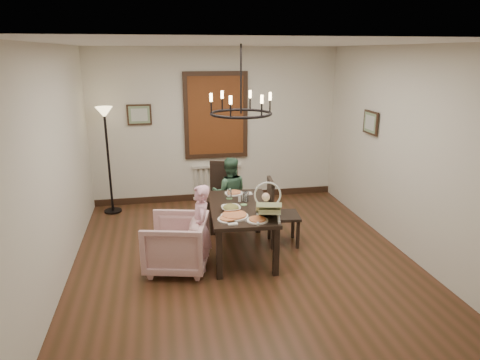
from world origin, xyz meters
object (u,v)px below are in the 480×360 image
object	(u,v)px
drinking_glass	(245,198)
elderly_woman	(201,235)
chair_far	(222,195)
seated_man	(230,199)
armchair	(176,244)
chair_right	(284,212)
baby_bouncer	(268,206)
floor_lamp	(109,162)
dining_table	(241,212)

from	to	relation	value
drinking_glass	elderly_woman	bearing A→B (deg)	-142.68
chair_far	seated_man	size ratio (longest dim) A/B	1.08
chair_far	armchair	distance (m)	1.56
chair_far	chair_right	size ratio (longest dim) A/B	1.04
armchair	drinking_glass	bearing A→B (deg)	128.86
baby_bouncer	drinking_glass	distance (m)	0.68
armchair	drinking_glass	size ratio (longest dim) A/B	6.24
floor_lamp	armchair	bearing A→B (deg)	-66.32
floor_lamp	drinking_glass	bearing A→B (deg)	-42.46
floor_lamp	chair_far	bearing A→B (deg)	-28.13
floor_lamp	chair_right	bearing A→B (deg)	-35.32
chair_right	elderly_woman	size ratio (longest dim) A/B	1.06
chair_far	floor_lamp	xyz separation A→B (m)	(-1.80, 0.96, 0.39)
seated_man	drinking_glass	size ratio (longest dim) A/B	7.63
chair_far	elderly_woman	size ratio (longest dim) A/B	1.10
elderly_woman	dining_table	bearing A→B (deg)	121.34
elderly_woman	drinking_glass	size ratio (longest dim) A/B	7.52
armchair	drinking_glass	world-z (taller)	drinking_glass
baby_bouncer	elderly_woman	bearing A→B (deg)	-176.62
drinking_glass	floor_lamp	bearing A→B (deg)	137.54
floor_lamp	elderly_woman	bearing A→B (deg)	-60.69
elderly_woman	chair_far	bearing A→B (deg)	161.66
chair_far	baby_bouncer	size ratio (longest dim) A/B	2.09
chair_far	armchair	bearing A→B (deg)	-102.02
chair_right	drinking_glass	bearing A→B (deg)	96.93
baby_bouncer	floor_lamp	xyz separation A→B (m)	(-2.16, 2.49, 0.05)
dining_table	armchair	world-z (taller)	armchair
dining_table	chair_right	xyz separation A→B (m)	(0.67, 0.18, -0.11)
seated_man	drinking_glass	xyz separation A→B (m)	(0.09, -0.78, 0.28)
dining_table	armchair	size ratio (longest dim) A/B	1.96
chair_right	baby_bouncer	size ratio (longest dim) A/B	2.02
armchair	floor_lamp	xyz separation A→B (m)	(-1.01, 2.29, 0.55)
dining_table	chair_right	distance (m)	0.70
chair_far	chair_right	xyz separation A→B (m)	(0.77, -0.86, -0.02)
chair_right	elderly_woman	world-z (taller)	chair_right
drinking_glass	floor_lamp	world-z (taller)	floor_lamp
dining_table	baby_bouncer	xyz separation A→B (m)	(0.25, -0.49, 0.24)
chair_far	elderly_woman	xyz separation A→B (m)	(-0.48, -1.39, -0.05)
dining_table	drinking_glass	xyz separation A→B (m)	(0.09, 0.17, 0.15)
dining_table	seated_man	bearing A→B (deg)	93.54
baby_bouncer	chair_far	bearing A→B (deg)	116.05
elderly_woman	seated_man	size ratio (longest dim) A/B	0.99
dining_table	chair_far	xyz separation A→B (m)	(-0.11, 1.04, -0.09)
chair_far	seated_man	world-z (taller)	chair_far
baby_bouncer	chair_right	bearing A→B (deg)	71.00
dining_table	elderly_woman	world-z (taller)	elderly_woman
drinking_glass	dining_table	bearing A→B (deg)	-118.33
armchair	chair_far	bearing A→B (deg)	163.02
elderly_woman	drinking_glass	world-z (taller)	elderly_woman
chair_right	baby_bouncer	xyz separation A→B (m)	(-0.41, -0.67, 0.36)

